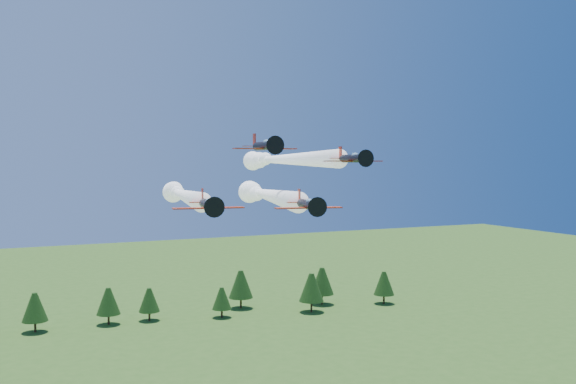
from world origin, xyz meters
name	(u,v)px	position (x,y,z in m)	size (l,w,h in m)	color
plane_lead	(265,194)	(4.01, 15.46, 41.28)	(13.00, 41.91, 3.70)	black
plane_left	(182,195)	(-5.62, 26.36, 40.94)	(11.96, 45.26, 3.70)	black
plane_right	(280,159)	(11.57, 26.96, 46.49)	(10.57, 52.35, 3.70)	black
plane_slot	(264,146)	(-0.37, 5.46, 48.13)	(8.46, 9.19, 2.97)	black
treeline	(148,299)	(7.14, 109.28, 6.98)	(169.25, 21.49, 11.97)	#382314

